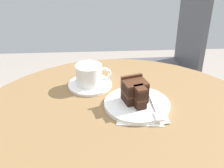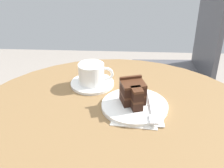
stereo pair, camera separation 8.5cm
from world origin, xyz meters
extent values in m
cylinder|color=brown|center=(0.00, 0.00, 0.67)|extent=(0.88, 0.88, 0.03)
cylinder|color=white|center=(-0.08, 0.23, 0.69)|extent=(0.14, 0.14, 0.01)
cylinder|color=white|center=(-0.08, 0.23, 0.73)|extent=(0.08, 0.08, 0.07)
cylinder|color=beige|center=(-0.08, 0.23, 0.76)|extent=(0.07, 0.07, 0.00)
torus|color=white|center=(-0.04, 0.23, 0.73)|extent=(0.05, 0.01, 0.05)
cube|color=silver|center=(-0.09, 0.26, 0.70)|extent=(0.08, 0.02, 0.00)
ellipsoid|color=silver|center=(-0.04, 0.27, 0.70)|extent=(0.02, 0.02, 0.00)
cylinder|color=white|center=(0.05, 0.10, 0.69)|extent=(0.19, 0.19, 0.01)
cube|color=black|center=(0.05, 0.11, 0.71)|extent=(0.08, 0.07, 0.02)
cube|color=black|center=(0.06, 0.08, 0.71)|extent=(0.04, 0.04, 0.02)
cube|color=#422314|center=(0.05, 0.11, 0.73)|extent=(0.08, 0.07, 0.01)
cube|color=#422314|center=(0.06, 0.08, 0.73)|extent=(0.04, 0.04, 0.01)
cube|color=black|center=(0.05, 0.11, 0.74)|extent=(0.08, 0.07, 0.02)
cube|color=black|center=(0.06, 0.08, 0.74)|extent=(0.04, 0.04, 0.02)
cube|color=#422314|center=(0.05, 0.11, 0.76)|extent=(0.08, 0.07, 0.01)
cube|color=#422314|center=(0.06, 0.08, 0.76)|extent=(0.04, 0.04, 0.01)
cube|color=#422314|center=(0.04, 0.13, 0.73)|extent=(0.06, 0.03, 0.07)
cube|color=silver|center=(0.10, 0.10, 0.70)|extent=(0.01, 0.12, 0.00)
cube|color=silver|center=(0.10, 0.02, 0.70)|extent=(0.02, 0.04, 0.00)
cube|color=silver|center=(0.06, 0.06, 0.69)|extent=(0.14, 0.14, 0.00)
cube|color=silver|center=(0.07, 0.06, 0.69)|extent=(0.12, 0.12, 0.00)
cylinder|color=#4C4C51|center=(0.09, 0.95, 0.22)|extent=(0.02, 0.02, 0.43)
cylinder|color=#4C4C51|center=(0.10, 0.63, 0.22)|extent=(0.02, 0.02, 0.43)
cylinder|color=#4C4C51|center=(0.42, 0.96, 0.22)|extent=(0.02, 0.02, 0.43)
cylinder|color=#4C4C51|center=(0.43, 0.64, 0.22)|extent=(0.02, 0.02, 0.43)
cube|color=#4C4C51|center=(0.26, 0.79, 0.44)|extent=(0.39, 0.39, 0.02)
cube|color=#4C4C51|center=(0.44, 0.80, 0.68)|extent=(0.04, 0.36, 0.45)
camera|label=1|loc=(-0.06, -0.58, 1.14)|focal=45.00mm
camera|label=2|loc=(0.03, -0.58, 1.14)|focal=45.00mm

